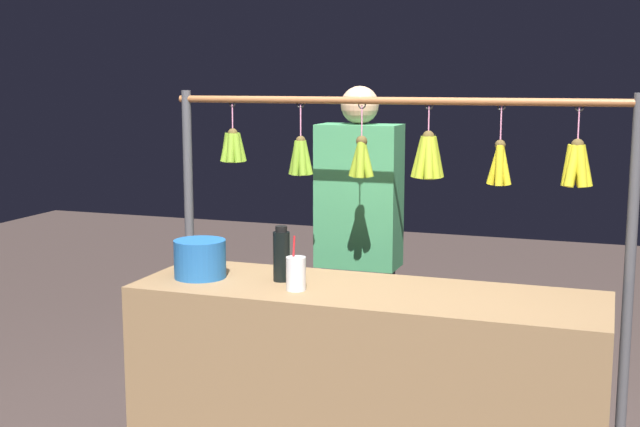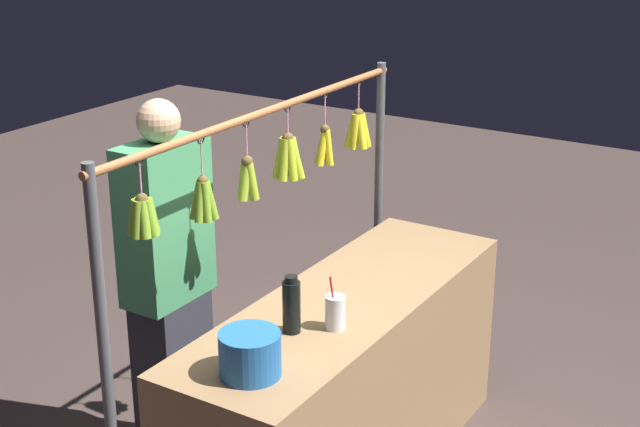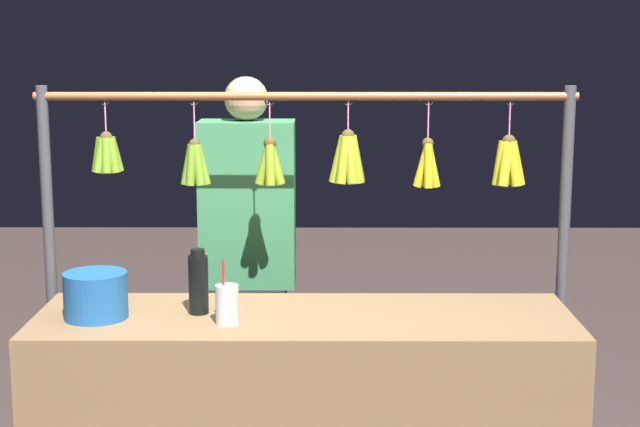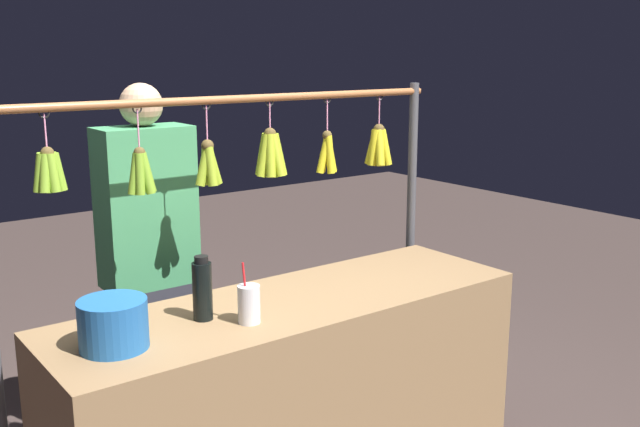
{
  "view_description": "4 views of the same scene",
  "coord_description": "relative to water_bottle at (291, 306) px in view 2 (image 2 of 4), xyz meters",
  "views": [
    {
      "loc": [
        -0.92,
        3.16,
        1.72
      ],
      "look_at": [
        0.19,
        0.0,
        1.18
      ],
      "focal_mm": 47.28,
      "sensor_mm": 36.0,
      "label": 1
    },
    {
      "loc": [
        3.03,
        1.76,
        2.53
      ],
      "look_at": [
        0.2,
        0.0,
        1.31
      ],
      "focal_mm": 52.15,
      "sensor_mm": 36.0,
      "label": 2
    },
    {
      "loc": [
        -0.07,
        3.27,
        1.84
      ],
      "look_at": [
        -0.06,
        0.0,
        1.24
      ],
      "focal_mm": 54.25,
      "sensor_mm": 36.0,
      "label": 3
    },
    {
      "loc": [
        1.51,
        2.17,
        1.81
      ],
      "look_at": [
        -0.13,
        0.0,
        1.2
      ],
      "focal_mm": 40.72,
      "sensor_mm": 36.0,
      "label": 4
    }
  ],
  "objects": [
    {
      "name": "market_counter",
      "position": [
        -0.37,
        0.02,
        -0.55
      ],
      "size": [
        1.89,
        0.59,
        0.88
      ],
      "primitive_type": "cube",
      "color": "olive",
      "rests_on": "ground"
    },
    {
      "name": "display_rack",
      "position": [
        -0.4,
        -0.37,
        0.21
      ],
      "size": [
        2.05,
        0.14,
        1.66
      ],
      "color": "#4C4C51",
      "rests_on": "ground"
    },
    {
      "name": "water_bottle",
      "position": [
        0.0,
        0.0,
        0.0
      ],
      "size": [
        0.07,
        0.07,
        0.23
      ],
      "color": "black",
      "rests_on": "market_counter"
    },
    {
      "name": "blue_bucket",
      "position": [
        0.35,
        0.06,
        -0.03
      ],
      "size": [
        0.22,
        0.22,
        0.16
      ],
      "primitive_type": "cylinder",
      "color": "#2260A8",
      "rests_on": "market_counter"
    },
    {
      "name": "drink_cup",
      "position": [
        -0.11,
        0.13,
        -0.04
      ],
      "size": [
        0.08,
        0.08,
        0.22
      ],
      "color": "silver",
      "rests_on": "market_counter"
    },
    {
      "name": "vendor_person",
      "position": [
        -0.12,
        -0.72,
        -0.16
      ],
      "size": [
        0.4,
        0.22,
        1.68
      ],
      "color": "#2D2D38",
      "rests_on": "ground"
    }
  ]
}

